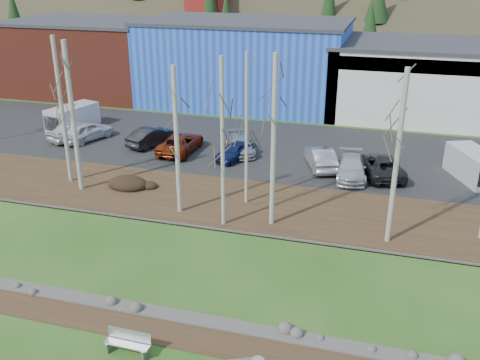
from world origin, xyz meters
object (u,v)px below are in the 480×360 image
(car_2, at_px, (181,143))
(car_5, at_px, (321,158))
(car_7, at_px, (351,167))
(car_8, at_px, (75,130))
(van_grey, at_px, (71,118))
(car_3, at_px, (240,144))
(car_0, at_px, (86,131))
(car_6, at_px, (381,166))
(car_4, at_px, (235,151))
(bench_intact, at_px, (128,343))
(car_1, at_px, (152,136))
(van_white, at_px, (475,166))

(car_2, height_order, car_5, car_5)
(car_7, xyz_separation_m, car_8, (-22.50, 2.11, 0.09))
(car_5, bearing_deg, van_grey, -28.60)
(car_8, bearing_deg, car_3, -158.32)
(car_0, relative_size, car_2, 0.91)
(car_3, height_order, car_6, car_6)
(car_3, distance_m, car_4, 1.50)
(bench_intact, distance_m, car_4, 21.20)
(bench_intact, distance_m, car_7, 20.97)
(car_4, height_order, van_grey, van_grey)
(car_1, height_order, car_7, car_1)
(car_1, relative_size, van_white, 0.90)
(car_4, xyz_separation_m, car_6, (10.49, -0.30, 0.08))
(car_0, bearing_deg, car_6, -163.64)
(car_6, bearing_deg, car_7, 7.38)
(car_0, distance_m, car_1, 5.64)
(car_7, bearing_deg, car_3, 156.64)
(car_1, height_order, car_5, car_5)
(car_1, distance_m, car_4, 7.41)
(car_0, relative_size, car_1, 1.05)
(van_white, height_order, van_grey, van_grey)
(car_0, distance_m, car_8, 1.06)
(van_grey, bearing_deg, car_7, 4.42)
(car_4, bearing_deg, van_grey, -171.04)
(car_4, xyz_separation_m, van_grey, (-15.77, 3.23, 0.38))
(car_1, distance_m, van_white, 23.77)
(van_grey, bearing_deg, van_white, 9.98)
(van_white, bearing_deg, bench_intact, -146.75)
(car_5, distance_m, car_6, 4.20)
(bench_intact, bearing_deg, van_grey, 127.07)
(car_6, xyz_separation_m, van_white, (5.97, 0.88, 0.27))
(van_grey, bearing_deg, car_5, 6.40)
(car_1, xyz_separation_m, car_3, (7.20, 0.22, -0.06))
(bench_intact, distance_m, car_8, 27.25)
(bench_intact, distance_m, car_5, 21.56)
(car_4, bearing_deg, car_1, -169.37)
(car_3, height_order, car_5, car_5)
(car_1, xyz_separation_m, car_7, (15.81, -2.44, -0.03))
(bench_intact, bearing_deg, car_0, 125.03)
(car_8, height_order, van_white, van_white)
(car_4, xyz_separation_m, car_7, (8.52, -1.17, 0.06))
(bench_intact, height_order, car_8, car_8)
(car_2, distance_m, car_4, 4.52)
(van_grey, bearing_deg, car_6, 7.02)
(car_5, xyz_separation_m, car_8, (-20.29, 0.93, 0.05))
(car_8, distance_m, van_white, 30.45)
(car_0, relative_size, van_grey, 0.93)
(car_2, bearing_deg, car_4, 174.64)
(bench_intact, bearing_deg, car_1, 113.49)
(car_7, distance_m, car_8, 22.60)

